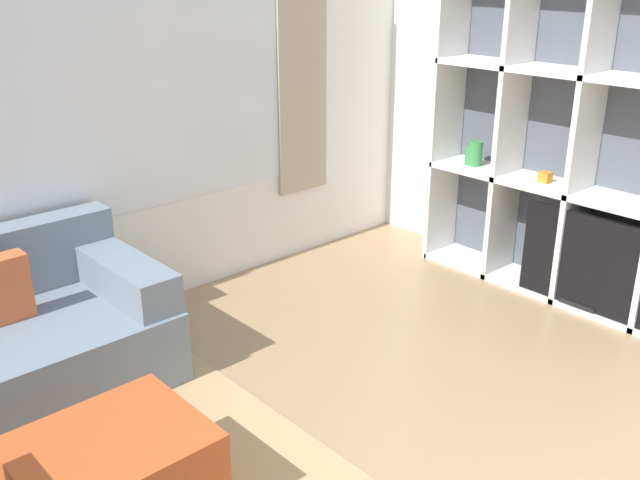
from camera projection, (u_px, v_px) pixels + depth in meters
The scene contains 3 objects.
wall_back at pixel (93, 99), 4.07m from camera, with size 6.18×0.11×2.70m.
wall_right at pixel (595, 88), 4.48m from camera, with size 0.07×4.59×2.70m, color white.
shelving_unit at pixel (589, 142), 4.40m from camera, with size 0.36×2.17×2.19m.
Camera 1 is at (-1.80, -0.48, 2.09)m, focal length 40.00 mm.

